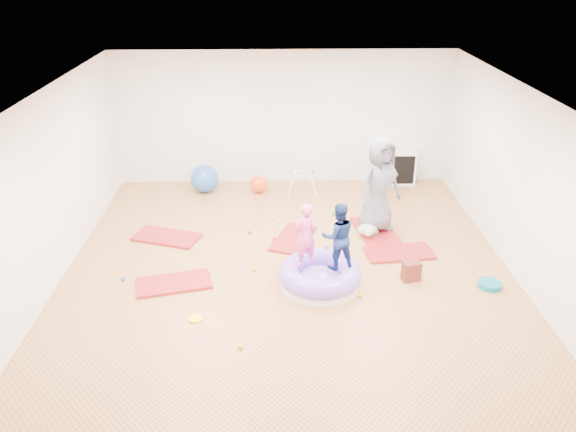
{
  "coord_description": "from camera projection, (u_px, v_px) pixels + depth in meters",
  "views": [
    {
      "loc": [
        -0.21,
        -7.44,
        4.59
      ],
      "look_at": [
        0.0,
        0.3,
        0.9
      ],
      "focal_mm": 35.0,
      "sensor_mm": 36.0,
      "label": 1
    }
  ],
  "objects": [
    {
      "name": "yellow_toy",
      "position": [
        196.0,
        319.0,
        7.68
      ],
      "size": [
        0.19,
        0.19,
        0.03
      ],
      "primitive_type": "cylinder",
      "color": "#FED900",
      "rests_on": "ground"
    },
    {
      "name": "inflatable_cushion",
      "position": [
        320.0,
        277.0,
        8.41
      ],
      "size": [
        1.25,
        1.25,
        0.39
      ],
      "rotation": [
        0.0,
        0.0,
        0.28
      ],
      "color": "white",
      "rests_on": "ground"
    },
    {
      "name": "gym_mat_mid_left",
      "position": [
        167.0,
        237.0,
        9.84
      ],
      "size": [
        1.26,
        0.91,
        0.05
      ],
      "primitive_type": "cube",
      "rotation": [
        0.0,
        0.0,
        -0.33
      ],
      "color": "#A32F1B",
      "rests_on": "ground"
    },
    {
      "name": "gym_mat_right",
      "position": [
        399.0,
        253.0,
        9.33
      ],
      "size": [
        1.17,
        0.68,
        0.05
      ],
      "primitive_type": "cube",
      "rotation": [
        0.0,
        0.0,
        0.12
      ],
      "color": "#A32F1B",
      "rests_on": "ground"
    },
    {
      "name": "cube_shelf",
      "position": [
        398.0,
        167.0,
        12.02
      ],
      "size": [
        0.72,
        0.36,
        0.72
      ],
      "color": "silver",
      "rests_on": "ground"
    },
    {
      "name": "gym_mat_rear_right",
      "position": [
        376.0,
        231.0,
        10.04
      ],
      "size": [
        0.81,
        1.3,
        0.05
      ],
      "primitive_type": "cube",
      "rotation": [
        0.0,
        0.0,
        1.75
      ],
      "color": "#A32F1B",
      "rests_on": "ground"
    },
    {
      "name": "room",
      "position": [
        289.0,
        194.0,
        8.09
      ],
      "size": [
        7.01,
        8.01,
        2.81
      ],
      "color": "tan",
      "rests_on": "ground"
    },
    {
      "name": "child_pink",
      "position": [
        305.0,
        232.0,
        8.18
      ],
      "size": [
        0.43,
        0.39,
        1.0
      ],
      "primitive_type": "imported",
      "rotation": [
        0.0,
        0.0,
        3.66
      ],
      "color": "#FF57A4",
      "rests_on": "inflatable_cushion"
    },
    {
      "name": "exercise_ball_orange",
      "position": [
        259.0,
        184.0,
        11.65
      ],
      "size": [
        0.36,
        0.36,
        0.36
      ],
      "primitive_type": "sphere",
      "color": "#FF4A19",
      "rests_on": "ground"
    },
    {
      "name": "balance_disc",
      "position": [
        490.0,
        284.0,
        8.42
      ],
      "size": [
        0.35,
        0.35,
        0.08
      ],
      "primitive_type": "cylinder",
      "color": "#096A79",
      "rests_on": "ground"
    },
    {
      "name": "infant_play_gym",
      "position": [
        302.0,
        178.0,
        11.61
      ],
      "size": [
        0.62,
        0.58,
        0.47
      ],
      "rotation": [
        0.0,
        0.0,
        -0.3
      ],
      "color": "silver",
      "rests_on": "ground"
    },
    {
      "name": "ball_pit_balls",
      "position": [
        285.0,
        254.0,
        9.26
      ],
      "size": [
        4.44,
        3.97,
        0.07
      ],
      "color": "#ED1643",
      "rests_on": "ground"
    },
    {
      "name": "adult_caregiver",
      "position": [
        379.0,
        185.0,
        9.72
      ],
      "size": [
        0.99,
        0.88,
        1.7
      ],
      "primitive_type": "imported",
      "rotation": [
        0.0,
        0.0,
        0.51
      ],
      "color": "slate",
      "rests_on": "gym_mat_rear_right"
    },
    {
      "name": "infant",
      "position": [
        367.0,
        230.0,
        9.8
      ],
      "size": [
        0.34,
        0.35,
        0.2
      ],
      "color": "#9DC7D4",
      "rests_on": "gym_mat_rear_right"
    },
    {
      "name": "child_navy",
      "position": [
        338.0,
        233.0,
        8.1
      ],
      "size": [
        0.55,
        0.46,
        1.03
      ],
      "primitive_type": "imported",
      "rotation": [
        0.0,
        0.0,
        3.28
      ],
      "color": "navy",
      "rests_on": "inflatable_cushion"
    },
    {
      "name": "exercise_ball_blue",
      "position": [
        205.0,
        179.0,
        11.63
      ],
      "size": [
        0.58,
        0.58,
        0.58
      ],
      "primitive_type": "sphere",
      "color": "blue",
      "rests_on": "ground"
    },
    {
      "name": "gym_mat_front_left",
      "position": [
        174.0,
        283.0,
        8.48
      ],
      "size": [
        1.21,
        0.8,
        0.05
      ],
      "primitive_type": "cube",
      "rotation": [
        0.0,
        0.0,
        0.24
      ],
      "color": "#A32F1B",
      "rests_on": "ground"
    },
    {
      "name": "backpack",
      "position": [
        411.0,
        271.0,
        8.54
      ],
      "size": [
        0.3,
        0.22,
        0.31
      ],
      "primitive_type": "cube",
      "rotation": [
        0.0,
        0.0,
        0.22
      ],
      "color": "#A23520",
      "rests_on": "ground"
    },
    {
      "name": "gym_mat_center_back",
      "position": [
        293.0,
        239.0,
        9.79
      ],
      "size": [
        0.89,
        1.21,
        0.05
      ],
      "primitive_type": "cube",
      "rotation": [
        0.0,
        0.0,
        1.21
      ],
      "color": "#A32F1B",
      "rests_on": "ground"
    }
  ]
}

